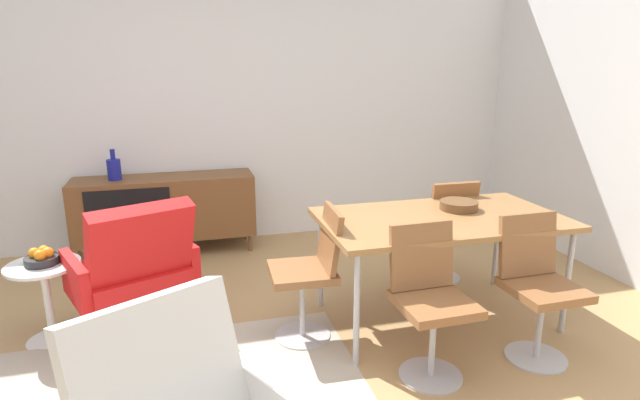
% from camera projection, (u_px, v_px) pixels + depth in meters
% --- Properties ---
extents(ground_plane, '(8.32, 8.32, 0.00)m').
position_uv_depth(ground_plane, '(243.00, 391.00, 2.79)').
color(ground_plane, tan).
extents(wall_back, '(6.80, 0.12, 2.80)m').
position_uv_depth(wall_back, '(203.00, 98.00, 4.85)').
color(wall_back, white).
rests_on(wall_back, ground_plane).
extents(sideboard, '(1.60, 0.45, 0.72)m').
position_uv_depth(sideboard, '(165.00, 207.00, 4.71)').
color(sideboard, brown).
rests_on(sideboard, ground_plane).
extents(vase_cobalt, '(0.12, 0.12, 0.27)m').
position_uv_depth(vase_cobalt, '(114.00, 169.00, 4.51)').
color(vase_cobalt, navy).
rests_on(vase_cobalt, sideboard).
extents(dining_table, '(1.60, 0.90, 0.74)m').
position_uv_depth(dining_table, '(441.00, 223.00, 3.41)').
color(dining_table, olive).
rests_on(dining_table, ground_plane).
extents(wooden_bowl_on_table, '(0.26, 0.26, 0.06)m').
position_uv_depth(wooden_bowl_on_table, '(459.00, 205.00, 3.55)').
color(wooden_bowl_on_table, brown).
rests_on(wooden_bowl_on_table, dining_table).
extents(dining_chair_near_window, '(0.44, 0.42, 0.86)m').
position_uv_depth(dining_chair_near_window, '(311.00, 268.00, 3.24)').
color(dining_chair_near_window, brown).
rests_on(dining_chair_near_window, ground_plane).
extents(dining_chair_front_left, '(0.41, 0.43, 0.86)m').
position_uv_depth(dining_chair_front_left, '(430.00, 296.00, 2.86)').
color(dining_chair_front_left, brown).
rests_on(dining_chair_front_left, ground_plane).
extents(dining_chair_back_right, '(0.41, 0.43, 0.86)m').
position_uv_depth(dining_chair_back_right, '(445.00, 226.00, 4.08)').
color(dining_chair_back_right, brown).
rests_on(dining_chair_back_right, ground_plane).
extents(dining_chair_front_right, '(0.41, 0.43, 0.86)m').
position_uv_depth(dining_chair_front_right, '(537.00, 282.00, 3.03)').
color(dining_chair_front_right, brown).
rests_on(dining_chair_front_right, ground_plane).
extents(lounge_chair_red, '(0.86, 0.83, 0.95)m').
position_uv_depth(lounge_chair_red, '(135.00, 271.00, 3.20)').
color(lounge_chair_red, red).
rests_on(lounge_chair_red, ground_plane).
extents(side_table_round, '(0.44, 0.44, 0.52)m').
position_uv_depth(side_table_round, '(47.00, 293.00, 3.23)').
color(side_table_round, white).
rests_on(side_table_round, ground_plane).
extents(fruit_bowl, '(0.20, 0.20, 0.11)m').
position_uv_depth(fruit_bowl, '(42.00, 257.00, 3.16)').
color(fruit_bowl, '#262628').
rests_on(fruit_bowl, side_table_round).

